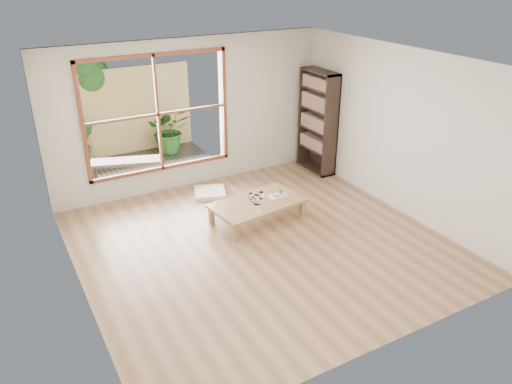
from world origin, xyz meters
TOP-DOWN VIEW (x-y plane):
  - ground at (0.00, 0.00)m, footprint 5.00×5.00m
  - low_table at (0.31, 0.64)m, footprint 1.53×0.99m
  - floor_cushion at (0.04, 1.85)m, footprint 0.66×0.66m
  - bookshelf at (2.33, 1.90)m, footprint 0.31×0.87m
  - glass_tall at (0.26, 0.57)m, footprint 0.08×0.08m
  - glass_mid at (0.42, 0.71)m, footprint 0.08×0.08m
  - glass_short at (0.27, 0.79)m, footprint 0.07×0.07m
  - glass_small at (0.26, 0.67)m, footprint 0.07×0.07m
  - food_tray at (0.71, 0.65)m, footprint 0.29×0.21m
  - deck at (-0.60, 3.56)m, footprint 2.80×2.00m
  - garden_bench at (-1.05, 3.07)m, footprint 1.35×0.78m
  - bamboo_fence at (-0.60, 4.56)m, footprint 2.80×0.06m
  - shrub_right at (0.18, 4.15)m, footprint 1.04×0.96m
  - shrub_left at (-1.57, 4.25)m, footprint 0.52×0.44m
  - garden_tree at (-1.28, 4.86)m, footprint 1.04×0.85m

SIDE VIEW (x-z plane):
  - ground at x=0.00m, z-range 0.00..0.00m
  - deck at x=-0.60m, z-range -0.03..0.03m
  - floor_cushion at x=0.04m, z-range 0.00..0.08m
  - low_table at x=0.31m, z-range 0.12..0.43m
  - food_tray at x=0.71m, z-range 0.29..0.38m
  - glass_small at x=0.26m, z-range 0.31..0.40m
  - glass_short at x=0.27m, z-range 0.31..0.41m
  - glass_mid at x=0.42m, z-range 0.31..0.42m
  - garden_bench at x=-1.05m, z-range 0.17..0.58m
  - glass_tall at x=0.26m, z-range 0.31..0.47m
  - shrub_left at x=-1.57m, z-range 0.03..0.90m
  - shrub_right at x=0.18m, z-range 0.03..0.99m
  - bamboo_fence at x=-0.60m, z-range 0.00..1.80m
  - bookshelf at x=2.33m, z-range 0.00..1.93m
  - garden_tree at x=-1.28m, z-range 0.52..2.74m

